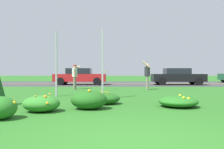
% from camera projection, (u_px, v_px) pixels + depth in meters
% --- Properties ---
extents(ground_plane, '(120.00, 120.00, 0.00)m').
position_uv_depth(ground_plane, '(120.00, 92.00, 13.34)').
color(ground_plane, '#26601E').
extents(highway_strip, '(120.00, 9.93, 0.01)m').
position_uv_depth(highway_strip, '(118.00, 83.00, 22.89)').
color(highway_strip, '#38383A').
rests_on(highway_strip, ground).
extents(highway_center_stripe, '(120.00, 0.16, 0.00)m').
position_uv_depth(highway_center_stripe, '(118.00, 83.00, 22.89)').
color(highway_center_stripe, yellow).
rests_on(highway_center_stripe, ground).
extents(daylily_clump_mid_left, '(1.24, 1.32, 0.39)m').
position_uv_depth(daylily_clump_mid_left, '(178.00, 101.00, 7.51)').
color(daylily_clump_mid_left, '#23661E').
rests_on(daylily_clump_mid_left, ground).
extents(daylily_clump_mid_right, '(1.04, 0.93, 0.43)m').
position_uv_depth(daylily_clump_mid_right, '(105.00, 98.00, 8.17)').
color(daylily_clump_mid_right, '#1E5619').
rests_on(daylily_clump_mid_right, ground).
extents(daylily_clump_near_camera, '(1.10, 0.89, 0.60)m').
position_uv_depth(daylily_clump_near_camera, '(89.00, 100.00, 7.03)').
color(daylily_clump_near_camera, '#1E5619').
rests_on(daylily_clump_near_camera, ground).
extents(daylily_clump_mid_center, '(1.03, 0.90, 0.49)m').
position_uv_depth(daylily_clump_mid_center, '(41.00, 104.00, 6.56)').
color(daylily_clump_mid_center, '#2D7526').
rests_on(daylily_clump_mid_center, ground).
extents(daylily_clump_front_left, '(0.74, 0.75, 0.54)m').
position_uv_depth(daylily_clump_front_left, '(1.00, 108.00, 5.51)').
color(daylily_clump_front_left, '#23661E').
rests_on(daylily_clump_front_left, ground).
extents(sign_post_near_path, '(0.07, 0.10, 3.00)m').
position_uv_depth(sign_post_near_path, '(56.00, 64.00, 10.75)').
color(sign_post_near_path, '#93969B').
rests_on(sign_post_near_path, ground).
extents(sign_post_by_roadside, '(0.07, 0.10, 2.84)m').
position_uv_depth(sign_post_by_roadside, '(102.00, 65.00, 9.58)').
color(sign_post_by_roadside, '#93969B').
rests_on(sign_post_by_roadside, ground).
extents(person_thrower_red_cap_gray_shirt, '(0.55, 0.50, 1.58)m').
position_uv_depth(person_thrower_red_cap_gray_shirt, '(75.00, 74.00, 15.15)').
color(person_thrower_red_cap_gray_shirt, '#B2B2B7').
rests_on(person_thrower_red_cap_gray_shirt, ground).
extents(person_catcher_dark_shirt, '(0.51, 0.50, 1.82)m').
position_uv_depth(person_catcher_dark_shirt, '(147.00, 74.00, 14.82)').
color(person_catcher_dark_shirt, '#232328').
rests_on(person_catcher_dark_shirt, ground).
extents(frisbee_lime, '(0.26, 0.26, 0.06)m').
position_uv_depth(frisbee_lime, '(106.00, 72.00, 14.92)').
color(frisbee_lime, '#8CD133').
extents(car_red_center_left, '(4.50, 2.00, 1.45)m').
position_uv_depth(car_red_center_left, '(80.00, 76.00, 20.69)').
color(car_red_center_left, maroon).
rests_on(car_red_center_left, ground).
extents(car_black_center_right, '(4.50, 2.00, 1.45)m').
position_uv_depth(car_black_center_right, '(178.00, 76.00, 20.59)').
color(car_black_center_right, black).
rests_on(car_black_center_right, ground).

